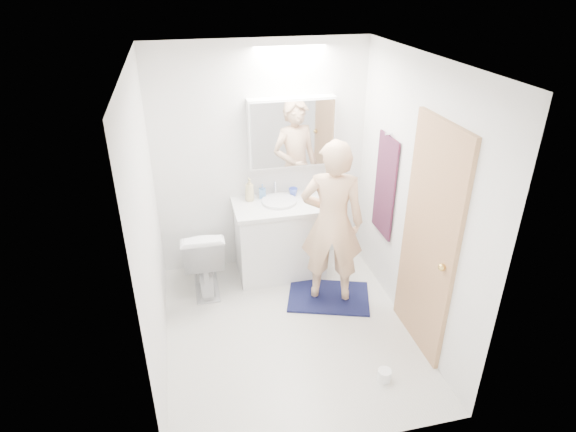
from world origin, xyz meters
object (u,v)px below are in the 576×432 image
object	(u,v)px
medicine_cabinet	(291,132)
toilet_paper_roll	(384,375)
soap_bottle_b	(262,191)
toothbrush_cup	(293,192)
person	(332,223)
soap_bottle_a	(249,189)
vanity_cabinet	(280,240)
toilet	(203,257)

from	to	relation	value
medicine_cabinet	toilet_paper_roll	bearing A→B (deg)	-80.85
soap_bottle_b	toothbrush_cup	xyz separation A→B (m)	(0.33, -0.02, -0.03)
medicine_cabinet	person	size ratio (longest dim) A/B	0.54
soap_bottle_a	vanity_cabinet	bearing A→B (deg)	-27.86
toilet	medicine_cabinet	bearing A→B (deg)	-161.20
soap_bottle_b	person	bearing A→B (deg)	-55.97
vanity_cabinet	soap_bottle_a	world-z (taller)	soap_bottle_a
soap_bottle_a	soap_bottle_b	bearing A→B (deg)	12.16
soap_bottle_a	toilet_paper_roll	bearing A→B (deg)	-67.77
medicine_cabinet	toilet	world-z (taller)	medicine_cabinet
soap_bottle_a	toilet_paper_roll	world-z (taller)	soap_bottle_a
person	toothbrush_cup	xyz separation A→B (m)	(-0.19, 0.75, 0.00)
toothbrush_cup	medicine_cabinet	bearing A→B (deg)	100.42
soap_bottle_b	toilet_paper_roll	world-z (taller)	soap_bottle_b
vanity_cabinet	person	world-z (taller)	person
medicine_cabinet	toothbrush_cup	distance (m)	0.64
medicine_cabinet	toilet	distance (m)	1.54
person	soap_bottle_b	xyz separation A→B (m)	(-0.52, 0.77, 0.04)
medicine_cabinet	person	world-z (taller)	medicine_cabinet
medicine_cabinet	toilet	size ratio (longest dim) A/B	1.20
toilet	soap_bottle_b	distance (m)	0.91
toilet	toilet_paper_roll	world-z (taller)	toilet
toilet_paper_roll	soap_bottle_a	bearing A→B (deg)	112.23
vanity_cabinet	toothbrush_cup	bearing A→B (deg)	41.49
toilet	toilet_paper_roll	xyz separation A→B (m)	(1.30, -1.61, -0.32)
soap_bottle_a	toilet_paper_roll	size ratio (longest dim) A/B	2.25
person	soap_bottle_a	world-z (taller)	person
soap_bottle_a	toilet_paper_roll	xyz separation A→B (m)	(0.77, -1.88, -0.89)
medicine_cabinet	toilet_paper_roll	world-z (taller)	medicine_cabinet
toilet	toothbrush_cup	distance (m)	1.15
medicine_cabinet	soap_bottle_b	distance (m)	0.68
soap_bottle_b	toilet_paper_roll	size ratio (longest dim) A/B	1.39
person	toothbrush_cup	distance (m)	0.77
soap_bottle_a	toothbrush_cup	xyz separation A→B (m)	(0.46, 0.01, -0.08)
soap_bottle_a	toothbrush_cup	size ratio (longest dim) A/B	2.64
vanity_cabinet	toilet	world-z (taller)	vanity_cabinet
soap_bottle_a	medicine_cabinet	bearing A→B (deg)	7.50
medicine_cabinet	vanity_cabinet	bearing A→B (deg)	-129.28
soap_bottle_a	toilet	bearing A→B (deg)	-153.67
vanity_cabinet	soap_bottle_b	world-z (taller)	soap_bottle_b
person	toilet_paper_roll	size ratio (longest dim) A/B	14.76
soap_bottle_a	soap_bottle_b	size ratio (longest dim) A/B	1.63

